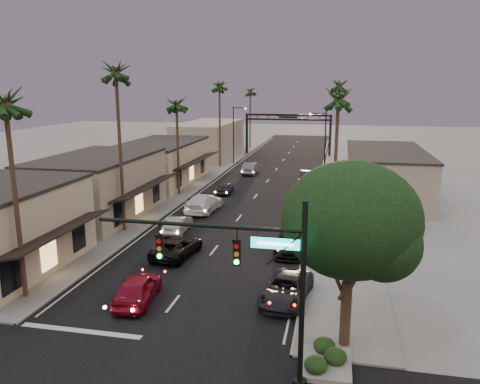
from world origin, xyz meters
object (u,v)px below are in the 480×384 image
at_px(palm_la, 4,96).
at_px(palm_ra, 339,93).
at_px(corner_tree, 352,225).
at_px(streetlight_right, 323,142).
at_px(traffic_signal, 254,266).
at_px(oncoming_red, 138,288).
at_px(oncoming_silver, 178,224).
at_px(curbside_black, 291,242).
at_px(palm_ld, 219,83).
at_px(oncoming_pickup, 177,247).
at_px(palm_lb, 115,68).
at_px(palm_rc, 339,96).
at_px(arch, 288,124).
at_px(streetlight_left, 235,130).
at_px(palm_far, 250,89).
at_px(palm_rb, 339,83).
at_px(curbside_near, 286,289).
at_px(palm_lc, 176,101).

relative_size(palm_la, palm_ra, 1.00).
distance_m(corner_tree, streetlight_right, 37.64).
distance_m(traffic_signal, oncoming_red, 10.62).
bearing_deg(oncoming_silver, curbside_black, 161.01).
bearing_deg(palm_ld, oncoming_pickup, -80.48).
xyz_separation_m(palm_lb, curbside_black, (14.28, -2.09, -12.61)).
relative_size(corner_tree, oncoming_silver, 2.08).
relative_size(palm_rc, oncoming_silver, 2.89).
bearing_deg(oncoming_pickup, streetlight_right, -101.25).
distance_m(arch, palm_ra, 47.17).
height_order(traffic_signal, streetlight_right, streetlight_right).
height_order(corner_tree, streetlight_left, streetlight_left).
xyz_separation_m(palm_far, oncoming_red, (6.26, -68.10, -10.64)).
xyz_separation_m(palm_rc, oncoming_pickup, (-10.87, -46.75, -9.77)).
bearing_deg(streetlight_right, palm_la, -113.32).
distance_m(corner_tree, streetlight_left, 53.15).
bearing_deg(oncoming_red, palm_la, 1.00).
bearing_deg(palm_ra, curbside_black, -125.48).
relative_size(palm_rb, palm_far, 1.08).
bearing_deg(streetlight_right, curbside_near, -91.24).
relative_size(oncoming_red, oncoming_silver, 1.11).
bearing_deg(curbside_black, oncoming_red, -127.69).
xyz_separation_m(corner_tree, palm_rb, (-0.88, 36.55, 6.44)).
height_order(palm_lc, palm_ld, palm_ld).
relative_size(streetlight_right, palm_rb, 0.63).
bearing_deg(streetlight_left, oncoming_silver, -85.46).
height_order(arch, palm_lc, palm_lc).
bearing_deg(palm_lb, oncoming_red, -61.54).
distance_m(palm_lb, oncoming_pickup, 14.95).
distance_m(palm_rc, oncoming_silver, 44.26).
distance_m(corner_tree, palm_ra, 17.45).
relative_size(palm_la, oncoming_silver, 3.12).
height_order(streetlight_right, oncoming_silver, streetlight_right).
height_order(palm_ld, palm_rc, palm_ld).
xyz_separation_m(arch, oncoming_pickup, (-2.27, -52.75, -4.83)).
xyz_separation_m(oncoming_silver, curbside_near, (10.32, -11.01, 0.02)).
bearing_deg(palm_far, traffic_signal, -79.30).
distance_m(palm_lc, palm_rb, 19.07).
xyz_separation_m(palm_lc, palm_ra, (17.20, -12.00, 0.97)).
distance_m(palm_rc, curbside_black, 45.24).
relative_size(streetlight_right, curbside_near, 1.74).
bearing_deg(palm_ld, palm_lb, -90.00).
bearing_deg(curbside_near, streetlight_right, 95.92).
distance_m(oncoming_red, curbside_black, 12.65).
xyz_separation_m(palm_rc, curbside_black, (-2.92, -44.09, -9.70)).
bearing_deg(oncoming_silver, oncoming_red, 96.37).
xyz_separation_m(oncoming_pickup, curbside_near, (8.47, -5.51, 0.01)).
bearing_deg(palm_far, palm_rc, -39.64).
bearing_deg(palm_la, palm_far, 89.75).
distance_m(palm_lc, palm_ld, 19.10).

